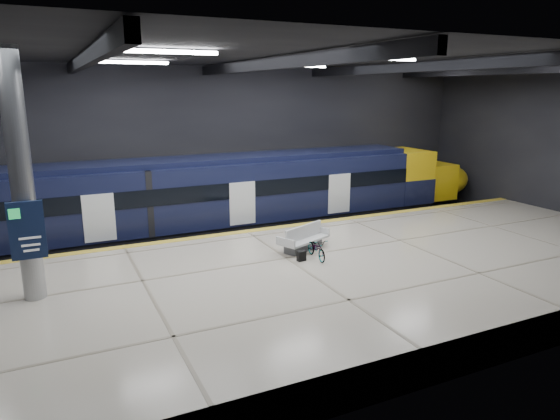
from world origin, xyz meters
TOP-DOWN VIEW (x-y plane):
  - ground at (0.00, 0.00)m, footprint 30.00×30.00m
  - room_shell at (-0.00, 0.00)m, footprint 30.10×16.10m
  - platform at (0.00, -2.50)m, footprint 30.00×11.00m
  - safety_strip at (0.00, 2.75)m, footprint 30.00×0.40m
  - rails at (0.00, 5.50)m, footprint 30.00×1.52m
  - train at (-0.89, 5.50)m, footprint 29.40×2.84m
  - bench at (0.97, -0.42)m, footprint 2.29×1.66m
  - bicycle at (0.93, -1.49)m, footprint 0.62×1.45m
  - pannier_bag at (0.33, -1.49)m, footprint 0.32×0.21m
  - info_column at (-8.00, -1.03)m, footprint 0.90×0.78m

SIDE VIEW (x-z plane):
  - ground at x=0.00m, z-range 0.00..0.00m
  - rails at x=0.00m, z-range 0.00..0.16m
  - platform at x=0.00m, z-range 0.00..1.10m
  - safety_strip at x=0.00m, z-range 1.10..1.11m
  - pannier_bag at x=0.33m, z-range 1.10..1.45m
  - bench at x=0.97m, z-range 0.96..1.90m
  - bicycle at x=0.93m, z-range 1.10..1.84m
  - train at x=-0.89m, z-range 0.16..3.95m
  - info_column at x=-8.00m, z-range 1.01..7.91m
  - room_shell at x=0.00m, z-range 1.69..9.74m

